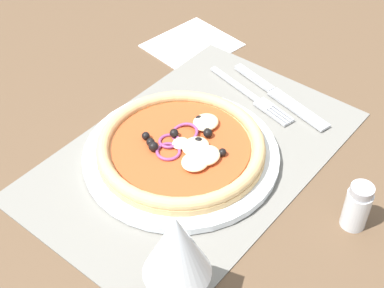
{
  "coord_description": "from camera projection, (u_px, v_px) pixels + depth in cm",
  "views": [
    {
      "loc": [
        44.64,
        35.73,
        55.16
      ],
      "look_at": [
        0.6,
        0.0,
        2.44
      ],
      "focal_mm": 52.26,
      "sensor_mm": 36.0,
      "label": 1
    }
  ],
  "objects": [
    {
      "name": "pizza",
      "position": [
        182.0,
        146.0,
        0.77
      ],
      "size": [
        23.42,
        23.42,
        2.67
      ],
      "color": "tan",
      "rests_on": "plate"
    },
    {
      "name": "fork",
      "position": [
        253.0,
        97.0,
        0.88
      ],
      "size": [
        5.47,
        17.89,
        0.44
      ],
      "rotation": [
        0.0,
        0.0,
        1.35
      ],
      "color": "#B2B5BA",
      "rests_on": "placemat"
    },
    {
      "name": "napkin",
      "position": [
        192.0,
        45.0,
        1.0
      ],
      "size": [
        15.99,
        14.77,
        0.36
      ],
      "primitive_type": "cube",
      "rotation": [
        0.0,
        0.0,
        -0.14
      ],
      "color": "white",
      "rests_on": "ground_plane"
    },
    {
      "name": "ground_plane",
      "position": [
        195.0,
        160.0,
        0.8
      ],
      "size": [
        190.0,
        140.0,
        2.4
      ],
      "primitive_type": "cube",
      "color": "brown"
    },
    {
      "name": "pepper_shaker",
      "position": [
        357.0,
        207.0,
        0.68
      ],
      "size": [
        3.2,
        3.2,
        6.7
      ],
      "color": "silver",
      "rests_on": "ground_plane"
    },
    {
      "name": "placemat",
      "position": [
        195.0,
        153.0,
        0.79
      ],
      "size": [
        47.54,
        30.94,
        0.4
      ],
      "primitive_type": "cube",
      "color": "slate",
      "rests_on": "ground_plane"
    },
    {
      "name": "wine_glass",
      "position": [
        176.0,
        249.0,
        0.55
      ],
      "size": [
        7.2,
        7.2,
        14.9
      ],
      "color": "silver",
      "rests_on": "ground_plane"
    },
    {
      "name": "knife",
      "position": [
        280.0,
        96.0,
        0.88
      ],
      "size": [
        6.28,
        19.83,
        0.62
      ],
      "rotation": [
        0.0,
        0.0,
        1.34
      ],
      "color": "#B2B5BA",
      "rests_on": "placemat"
    },
    {
      "name": "plate",
      "position": [
        181.0,
        155.0,
        0.78
      ],
      "size": [
        27.43,
        27.43,
        1.04
      ],
      "primitive_type": "cylinder",
      "color": "white",
      "rests_on": "placemat"
    }
  ]
}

